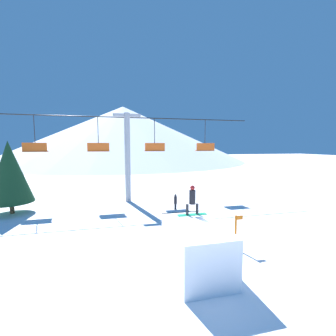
{
  "coord_description": "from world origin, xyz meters",
  "views": [
    {
      "loc": [
        -3.17,
        -7.32,
        5.01
      ],
      "look_at": [
        -0.07,
        5.58,
        3.69
      ],
      "focal_mm": 24.0,
      "sensor_mm": 36.0,
      "label": 1
    }
  ],
  "objects_px": {
    "snowboarder": "(192,200)",
    "pine_tree_near": "(9,172)",
    "snow_ramp": "(196,247)",
    "trail_marker": "(236,231)",
    "distant_skier": "(175,201)"
  },
  "relations": [
    {
      "from": "trail_marker",
      "to": "distant_skier",
      "type": "distance_m",
      "value": 7.27
    },
    {
      "from": "pine_tree_near",
      "to": "distant_skier",
      "type": "xyz_separation_m",
      "value": [
        12.06,
        -1.88,
        -2.43
      ]
    },
    {
      "from": "snow_ramp",
      "to": "snowboarder",
      "type": "height_order",
      "value": "snowboarder"
    },
    {
      "from": "snowboarder",
      "to": "pine_tree_near",
      "type": "bearing_deg",
      "value": 139.88
    },
    {
      "from": "snow_ramp",
      "to": "pine_tree_near",
      "type": "xyz_separation_m",
      "value": [
        -10.57,
        10.36,
        2.15
      ]
    },
    {
      "from": "snow_ramp",
      "to": "trail_marker",
      "type": "distance_m",
      "value": 2.86
    },
    {
      "from": "snowboarder",
      "to": "trail_marker",
      "type": "bearing_deg",
      "value": 1.67
    },
    {
      "from": "snowboarder",
      "to": "pine_tree_near",
      "type": "xyz_separation_m",
      "value": [
        -10.85,
        9.14,
        0.53
      ]
    },
    {
      "from": "snowboarder",
      "to": "distant_skier",
      "type": "height_order",
      "value": "snowboarder"
    },
    {
      "from": "snow_ramp",
      "to": "snowboarder",
      "type": "xyz_separation_m",
      "value": [
        0.28,
        1.22,
        1.62
      ]
    },
    {
      "from": "snow_ramp",
      "to": "trail_marker",
      "type": "xyz_separation_m",
      "value": [
        2.55,
        1.29,
        -0.05
      ]
    },
    {
      "from": "distant_skier",
      "to": "snow_ramp",
      "type": "bearing_deg",
      "value": -100.0
    },
    {
      "from": "pine_tree_near",
      "to": "distant_skier",
      "type": "height_order",
      "value": "pine_tree_near"
    },
    {
      "from": "snow_ramp",
      "to": "pine_tree_near",
      "type": "bearing_deg",
      "value": 135.57
    },
    {
      "from": "snow_ramp",
      "to": "pine_tree_near",
      "type": "distance_m",
      "value": 14.95
    }
  ]
}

